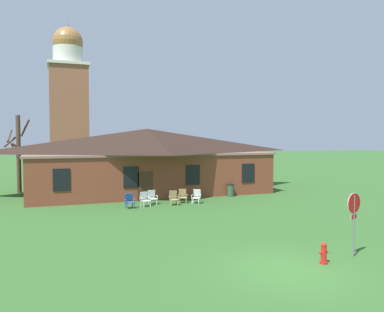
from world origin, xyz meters
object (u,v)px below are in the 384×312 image
(lawn_chair_left_end, at_px, (152,197))
(lawn_chair_far_side, at_px, (197,196))
(lawn_chair_middle, at_px, (173,198))
(lawn_chair_near_door, at_px, (145,199))
(trash_bin, at_px, (230,190))
(fire_hydrant, at_px, (324,253))
(lawn_chair_right_end, at_px, (183,196))
(lawn_chair_by_porch, at_px, (129,200))
(stop_sign, at_px, (354,212))

(lawn_chair_left_end, xyz_separation_m, lawn_chair_far_side, (3.03, -0.67, 0.00))
(lawn_chair_left_end, bearing_deg, lawn_chair_middle, -31.23)
(lawn_chair_near_door, xyz_separation_m, trash_bin, (7.24, 1.88, -0.00))
(fire_hydrant, bearing_deg, lawn_chair_far_side, 89.20)
(lawn_chair_left_end, height_order, fire_hydrant, lawn_chair_left_end)
(lawn_chair_middle, distance_m, lawn_chair_right_end, 1.07)
(lawn_chair_left_end, bearing_deg, lawn_chair_far_side, -12.45)
(lawn_chair_by_porch, distance_m, lawn_chair_middle, 3.04)
(lawn_chair_near_door, relative_size, lawn_chair_middle, 1.00)
(stop_sign, relative_size, lawn_chair_far_side, 2.59)
(lawn_chair_right_end, xyz_separation_m, trash_bin, (4.41, 1.40, -0.00))
(stop_sign, height_order, lawn_chair_middle, stop_sign)
(lawn_chair_by_porch, height_order, lawn_chair_right_end, same)
(lawn_chair_far_side, relative_size, fire_hydrant, 1.21)
(stop_sign, height_order, trash_bin, stop_sign)
(lawn_chair_left_end, distance_m, trash_bin, 6.69)
(stop_sign, xyz_separation_m, lawn_chair_far_side, (-1.43, 13.24, -1.25))
(lawn_chair_right_end, bearing_deg, lawn_chair_middle, -144.36)
(lawn_chair_near_door, distance_m, fire_hydrant, 13.99)
(lawn_chair_left_end, xyz_separation_m, trash_bin, (6.58, 1.23, -0.00))
(lawn_chair_left_end, distance_m, lawn_chair_right_end, 2.17)
(lawn_chair_right_end, height_order, fire_hydrant, lawn_chair_right_end)
(stop_sign, height_order, fire_hydrant, stop_sign)
(lawn_chair_near_door, bearing_deg, lawn_chair_right_end, 9.65)
(stop_sign, relative_size, trash_bin, 2.53)
(stop_sign, relative_size, lawn_chair_middle, 2.59)
(lawn_chair_near_door, relative_size, fire_hydrant, 1.21)
(lawn_chair_middle, relative_size, fire_hydrant, 1.21)
(lawn_chair_middle, xyz_separation_m, lawn_chair_far_side, (1.73, 0.12, 0.00))
(lawn_chair_near_door, bearing_deg, lawn_chair_left_end, 44.43)
(lawn_chair_middle, bearing_deg, lawn_chair_left_end, 148.77)
(lawn_chair_right_end, bearing_deg, stop_sign, -80.52)
(lawn_chair_near_door, xyz_separation_m, lawn_chair_middle, (1.96, -0.14, 0.00))
(stop_sign, bearing_deg, lawn_chair_by_porch, 115.48)
(lawn_chair_near_door, height_order, lawn_chair_middle, same)
(lawn_chair_far_side, xyz_separation_m, trash_bin, (3.55, 1.90, -0.00))
(stop_sign, bearing_deg, lawn_chair_far_side, 96.17)
(lawn_chair_by_porch, relative_size, lawn_chair_middle, 1.00)
(lawn_chair_right_end, distance_m, fire_hydrant, 14.04)
(lawn_chair_by_porch, bearing_deg, stop_sign, -64.52)
(lawn_chair_right_end, height_order, trash_bin, trash_bin)
(lawn_chair_near_door, bearing_deg, stop_sign, -68.87)
(lawn_chair_by_porch, height_order, lawn_chair_middle, same)
(lawn_chair_by_porch, xyz_separation_m, lawn_chair_left_end, (1.74, 0.89, 0.00))
(lawn_chair_by_porch, distance_m, fire_hydrant, 14.07)
(stop_sign, xyz_separation_m, fire_hydrant, (-1.62, -0.29, -1.37))
(fire_hydrant, bearing_deg, lawn_chair_by_porch, 109.01)
(lawn_chair_near_door, distance_m, lawn_chair_right_end, 2.87)
(lawn_chair_middle, bearing_deg, lawn_chair_near_door, 175.93)
(lawn_chair_near_door, bearing_deg, lawn_chair_middle, -4.07)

